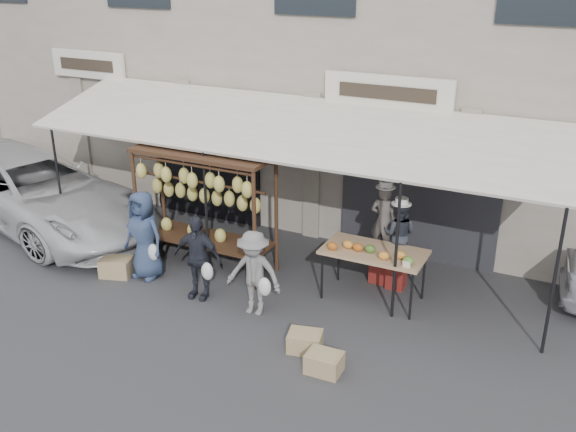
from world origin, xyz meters
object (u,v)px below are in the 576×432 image
at_px(crate_near_a, 305,341).
at_px(van, 29,172).
at_px(produce_table, 373,253).
at_px(customer_left, 144,235).
at_px(banana_rack, 202,188).
at_px(vendor_left, 384,222).
at_px(customer_right, 254,273).
at_px(customer_mid, 197,257).
at_px(crate_near_b, 324,363).
at_px(crate_far, 117,267).
at_px(vendor_right, 399,234).

relative_size(crate_near_a, van, 0.10).
height_order(produce_table, van, van).
height_order(customer_left, crate_near_a, customer_left).
bearing_deg(customer_left, banana_rack, 50.27).
xyz_separation_m(customer_left, crate_near_a, (3.56, -0.86, -0.67)).
relative_size(vendor_left, customer_left, 0.82).
xyz_separation_m(customer_left, customer_right, (2.37, -0.25, -0.10)).
relative_size(vendor_left, customer_mid, 0.91).
relative_size(crate_near_b, crate_far, 0.90).
relative_size(vendor_right, crate_near_a, 2.40).
xyz_separation_m(produce_table, crate_near_a, (-0.37, -1.86, -0.73)).
bearing_deg(crate_far, van, 158.44).
relative_size(crate_far, van, 0.11).
distance_m(vendor_right, customer_right, 2.61).
relative_size(customer_left, crate_far, 3.01).
height_order(customer_left, customer_right, customer_left).
height_order(crate_near_a, crate_far, crate_far).
relative_size(banana_rack, crate_near_b, 5.31).
xyz_separation_m(produce_table, customer_left, (-3.93, -1.00, -0.06)).
distance_m(vendor_left, customer_mid, 3.25).
height_order(customer_right, crate_near_a, customer_right).
bearing_deg(crate_far, customer_mid, 0.60).
relative_size(vendor_right, crate_near_b, 2.40).
height_order(vendor_left, customer_mid, vendor_left).
bearing_deg(crate_near_b, vendor_right, 86.98).
xyz_separation_m(vendor_left, customer_mid, (-2.60, -1.91, -0.41)).
distance_m(banana_rack, customer_mid, 1.39).
relative_size(produce_table, customer_right, 1.18).
bearing_deg(vendor_left, crate_far, 26.94).
height_order(customer_mid, van, van).
xyz_separation_m(customer_left, crate_near_b, (4.03, -1.22, -0.67)).
height_order(banana_rack, vendor_right, banana_rack).
bearing_deg(produce_table, customer_left, -165.76).
height_order(produce_table, crate_near_b, produce_table).
bearing_deg(crate_near_b, banana_rack, 148.33).
xyz_separation_m(customer_left, van, (-3.99, 1.15, 0.25)).
bearing_deg(customer_left, vendor_right, 24.40).
bearing_deg(vendor_left, customer_right, 55.97).
height_order(banana_rack, crate_far, banana_rack).
bearing_deg(customer_mid, customer_left, 165.53).
bearing_deg(banana_rack, crate_near_b, -31.67).
relative_size(banana_rack, crate_near_a, 5.31).
relative_size(banana_rack, produce_table, 1.53).
bearing_deg(banana_rack, customer_left, -133.05).
height_order(crate_near_b, van, van).
bearing_deg(banana_rack, van, 175.79).
distance_m(customer_mid, crate_far, 1.87).
relative_size(customer_mid, crate_far, 2.72).
xyz_separation_m(banana_rack, produce_table, (3.18, 0.20, -0.69)).
relative_size(vendor_right, customer_left, 0.72).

